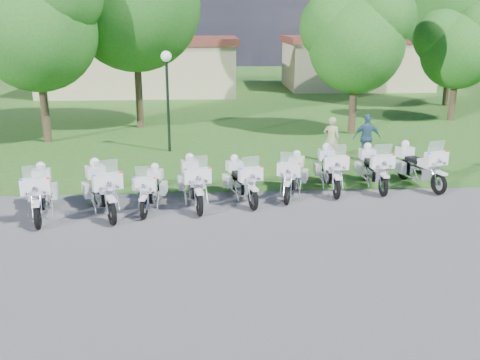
{
  "coord_description": "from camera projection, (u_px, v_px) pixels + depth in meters",
  "views": [
    {
      "loc": [
        -0.98,
        -13.55,
        5.41
      ],
      "look_at": [
        -0.09,
        1.2,
        0.95
      ],
      "focal_mm": 40.0,
      "sensor_mm": 36.0,
      "label": 1
    }
  ],
  "objects": [
    {
      "name": "motorcycle_5",
      "position": [
        293.0,
        175.0,
        16.97
      ],
      "size": [
        1.23,
        2.28,
        1.58
      ],
      "rotation": [
        0.0,
        0.0,
        2.83
      ],
      "color": "black",
      "rests_on": "ground"
    },
    {
      "name": "motorcycle_1",
      "position": [
        102.0,
        188.0,
        15.39
      ],
      "size": [
        1.5,
        2.49,
        1.77
      ],
      "rotation": [
        0.0,
        0.0,
        3.54
      ],
      "color": "black",
      "rests_on": "ground"
    },
    {
      "name": "motorcycle_3",
      "position": [
        194.0,
        181.0,
        16.1
      ],
      "size": [
        1.1,
        2.53,
        1.71
      ],
      "rotation": [
        0.0,
        0.0,
        3.31
      ],
      "color": "black",
      "rests_on": "ground"
    },
    {
      "name": "ground",
      "position": [
        246.0,
        226.0,
        14.57
      ],
      "size": [
        100.0,
        100.0,
        0.0
      ],
      "primitive_type": "plane",
      "color": "#4D4D51",
      "rests_on": "ground"
    },
    {
      "name": "motorcycle_0",
      "position": [
        40.0,
        192.0,
        15.13
      ],
      "size": [
        1.13,
        2.51,
        1.7
      ],
      "rotation": [
        0.0,
        0.0,
        3.34
      ],
      "color": "black",
      "rests_on": "ground"
    },
    {
      "name": "grass_lawn",
      "position": [
        221.0,
        94.0,
        40.37
      ],
      "size": [
        100.0,
        48.0,
        0.01
      ],
      "primitive_type": "cube",
      "color": "#2C581B",
      "rests_on": "ground"
    },
    {
      "name": "motorcycle_8",
      "position": [
        419.0,
        165.0,
        17.95
      ],
      "size": [
        1.29,
        2.48,
        1.71
      ],
      "rotation": [
        0.0,
        0.0,
        3.43
      ],
      "color": "black",
      "rests_on": "ground"
    },
    {
      "name": "bystander_a",
      "position": [
        331.0,
        139.0,
        21.0
      ],
      "size": [
        0.73,
        0.58,
        1.76
      ],
      "primitive_type": "imported",
      "rotation": [
        0.0,
        0.0,
        2.86
      ],
      "color": "tan",
      "rests_on": "ground"
    },
    {
      "name": "lamp_post",
      "position": [
        167.0,
        76.0,
        21.87
      ],
      "size": [
        0.44,
        0.44,
        4.18
      ],
      "color": "black",
      "rests_on": "ground"
    },
    {
      "name": "motorcycle_2",
      "position": [
        151.0,
        188.0,
        15.78
      ],
      "size": [
        0.88,
        2.19,
        1.47
      ],
      "rotation": [
        0.0,
        0.0,
        3.02
      ],
      "color": "black",
      "rests_on": "ground"
    },
    {
      "name": "tree_2",
      "position": [
        356.0,
        36.0,
        25.06
      ],
      "size": [
        5.28,
        4.51,
        7.04
      ],
      "color": "#38281C",
      "rests_on": "ground"
    },
    {
      "name": "tree_0",
      "position": [
        34.0,
        19.0,
        22.99
      ],
      "size": [
        6.14,
        5.24,
        8.19
      ],
      "color": "#38281C",
      "rests_on": "ground"
    },
    {
      "name": "motorcycle_4",
      "position": [
        242.0,
        180.0,
        16.48
      ],
      "size": [
        1.18,
        2.29,
        1.58
      ],
      "rotation": [
        0.0,
        0.0,
        3.42
      ],
      "color": "black",
      "rests_on": "ground"
    },
    {
      "name": "bystander_c",
      "position": [
        367.0,
        138.0,
        21.06
      ],
      "size": [
        1.09,
        0.46,
        1.85
      ],
      "primitive_type": "imported",
      "rotation": [
        0.0,
        0.0,
        3.13
      ],
      "color": "#315A77",
      "rests_on": "ground"
    },
    {
      "name": "motorcycle_6",
      "position": [
        330.0,
        168.0,
        17.56
      ],
      "size": [
        0.84,
        2.52,
        1.69
      ],
      "rotation": [
        0.0,
        0.0,
        3.12
      ],
      "color": "black",
      "rests_on": "ground"
    },
    {
      "name": "building_west",
      "position": [
        141.0,
        65.0,
        40.39
      ],
      "size": [
        14.56,
        8.32,
        4.1
      ],
      "color": "tan",
      "rests_on": "ground"
    },
    {
      "name": "building_east",
      "position": [
        355.0,
        62.0,
        43.27
      ],
      "size": [
        11.44,
        7.28,
        4.1
      ],
      "color": "tan",
      "rests_on": "ground"
    },
    {
      "name": "tree_3",
      "position": [
        458.0,
        45.0,
        28.6
      ],
      "size": [
        4.65,
        3.97,
        6.2
      ],
      "color": "#38281C",
      "rests_on": "ground"
    },
    {
      "name": "motorcycle_7",
      "position": [
        374.0,
        167.0,
        17.79
      ],
      "size": [
        0.82,
        2.44,
        1.64
      ],
      "rotation": [
        0.0,
        0.0,
        3.17
      ],
      "color": "black",
      "rests_on": "ground"
    }
  ]
}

